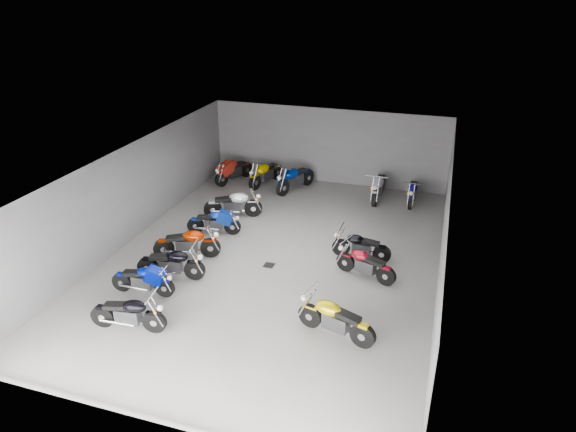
# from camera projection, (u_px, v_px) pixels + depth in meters

# --- Properties ---
(ground) EXTENTS (14.00, 14.00, 0.00)m
(ground) POSITION_uv_depth(u_px,v_px,m) (274.00, 258.00, 16.27)
(ground) COLOR gray
(ground) RESTS_ON ground
(wall_back) EXTENTS (10.00, 0.10, 3.20)m
(wall_back) POSITION_uv_depth(u_px,v_px,m) (328.00, 146.00, 21.63)
(wall_back) COLOR slate
(wall_back) RESTS_ON ground
(wall_left) EXTENTS (0.10, 14.00, 3.20)m
(wall_left) POSITION_uv_depth(u_px,v_px,m) (131.00, 193.00, 16.96)
(wall_left) COLOR slate
(wall_left) RESTS_ON ground
(wall_right) EXTENTS (0.10, 14.00, 3.20)m
(wall_right) POSITION_uv_depth(u_px,v_px,m) (444.00, 235.00, 14.22)
(wall_right) COLOR slate
(wall_right) RESTS_ON ground
(ceiling) EXTENTS (10.00, 14.00, 0.04)m
(ceiling) POSITION_uv_depth(u_px,v_px,m) (273.00, 161.00, 14.90)
(ceiling) COLOR black
(ceiling) RESTS_ON wall_back
(drain_grate) EXTENTS (0.32, 0.32, 0.01)m
(drain_grate) POSITION_uv_depth(u_px,v_px,m) (269.00, 265.00, 15.83)
(drain_grate) COLOR black
(drain_grate) RESTS_ON ground
(motorcycle_left_a) EXTENTS (1.99, 0.47, 0.88)m
(motorcycle_left_a) POSITION_uv_depth(u_px,v_px,m) (129.00, 313.00, 12.78)
(motorcycle_left_a) COLOR black
(motorcycle_left_a) RESTS_ON ground
(motorcycle_left_b) EXTENTS (1.88, 0.41, 0.82)m
(motorcycle_left_b) POSITION_uv_depth(u_px,v_px,m) (143.00, 280.00, 14.25)
(motorcycle_left_b) COLOR black
(motorcycle_left_b) RESTS_ON ground
(motorcycle_left_c) EXTENTS (2.04, 0.55, 0.90)m
(motorcycle_left_c) POSITION_uv_depth(u_px,v_px,m) (172.00, 263.00, 14.98)
(motorcycle_left_c) COLOR black
(motorcycle_left_c) RESTS_ON ground
(motorcycle_left_d) EXTENTS (2.03, 0.85, 0.93)m
(motorcycle_left_d) POSITION_uv_depth(u_px,v_px,m) (188.00, 243.00, 16.09)
(motorcycle_left_d) COLOR black
(motorcycle_left_d) RESTS_ON ground
(motorcycle_left_e) EXTENTS (1.84, 0.58, 0.82)m
(motorcycle_left_e) POSITION_uv_depth(u_px,v_px,m) (214.00, 222.00, 17.60)
(motorcycle_left_e) COLOR black
(motorcycle_left_e) RESTS_ON ground
(motorcycle_left_f) EXTENTS (2.05, 0.92, 0.95)m
(motorcycle_left_f) POSITION_uv_depth(u_px,v_px,m) (234.00, 204.00, 18.81)
(motorcycle_left_f) COLOR black
(motorcycle_left_f) RESTS_ON ground
(motorcycle_right_b) EXTENTS (2.07, 0.69, 0.93)m
(motorcycle_right_b) POSITION_uv_depth(u_px,v_px,m) (335.00, 319.00, 12.54)
(motorcycle_right_b) COLOR black
(motorcycle_right_b) RESTS_ON ground
(motorcycle_right_d) EXTENTS (1.87, 0.73, 0.85)m
(motorcycle_right_d) POSITION_uv_depth(u_px,v_px,m) (365.00, 264.00, 15.02)
(motorcycle_right_d) COLOR black
(motorcycle_right_d) RESTS_ON ground
(motorcycle_right_e) EXTENTS (1.87, 0.37, 0.82)m
(motorcycle_right_e) POSITION_uv_depth(u_px,v_px,m) (361.00, 246.00, 16.03)
(motorcycle_right_e) COLOR black
(motorcycle_right_e) RESTS_ON ground
(motorcycle_back_a) EXTENTS (0.92, 2.07, 0.95)m
(motorcycle_back_a) POSITION_uv_depth(u_px,v_px,m) (233.00, 170.00, 22.08)
(motorcycle_back_a) COLOR black
(motorcycle_back_a) RESTS_ON ground
(motorcycle_back_b) EXTENTS (0.80, 2.13, 0.96)m
(motorcycle_back_b) POSITION_uv_depth(u_px,v_px,m) (266.00, 173.00, 21.75)
(motorcycle_back_b) COLOR black
(motorcycle_back_b) RESTS_ON ground
(motorcycle_back_c) EXTENTS (1.04, 2.14, 1.00)m
(motorcycle_back_c) POSITION_uv_depth(u_px,v_px,m) (295.00, 178.00, 21.14)
(motorcycle_back_c) COLOR black
(motorcycle_back_c) RESTS_ON ground
(motorcycle_back_e) EXTENTS (0.45, 2.26, 0.99)m
(motorcycle_back_e) POSITION_uv_depth(u_px,v_px,m) (379.00, 186.00, 20.34)
(motorcycle_back_e) COLOR black
(motorcycle_back_e) RESTS_ON ground
(motorcycle_back_f) EXTENTS (0.38, 1.97, 0.87)m
(motorcycle_back_f) POSITION_uv_depth(u_px,v_px,m) (413.00, 192.00, 20.01)
(motorcycle_back_f) COLOR black
(motorcycle_back_f) RESTS_ON ground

